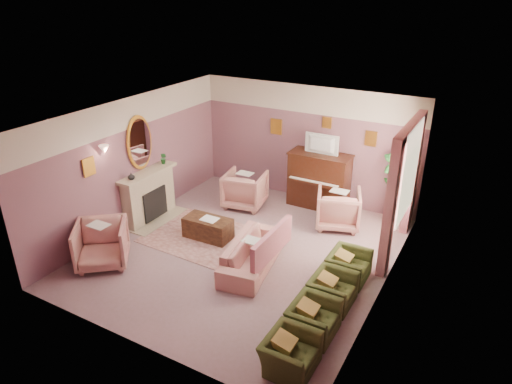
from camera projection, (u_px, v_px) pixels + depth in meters
The scene contains 48 objects.
floor at pixel (244, 251), 9.17m from camera, with size 5.50×6.00×0.01m, color gray.
ceiling at pixel (242, 115), 8.01m from camera, with size 5.50×6.00×0.01m, color white.
wall_back at pixel (306, 144), 10.97m from camera, with size 5.50×0.02×2.80m, color #6A4A5D.
wall_front at pixel (131, 266), 6.21m from camera, with size 5.50×0.02×2.80m, color #6A4A5D.
wall_left at pixel (133, 163), 9.81m from camera, with size 0.02×6.00×2.80m, color #6A4A5D.
wall_right at pixel (389, 222), 7.37m from camera, with size 0.02×6.00×2.80m, color #6A4A5D.
picture_rail_band at pixel (308, 99), 10.52m from camera, with size 5.50×0.01×0.65m, color beige.
stripe_panel at pixel (404, 208), 8.54m from camera, with size 0.01×3.00×2.15m, color #A3B190.
fireplace_surround at pixel (149, 196), 10.25m from camera, with size 0.30×1.40×1.10m, color tan.
fireplace_inset at pixel (153, 203), 10.27m from camera, with size 0.18×0.72×0.68m, color black.
fire_ember at pixel (155, 211), 10.33m from camera, with size 0.06×0.54×0.10m, color orange.
mantel_shelf at pixel (147, 173), 10.00m from camera, with size 0.40×1.55×0.07m, color tan.
hearth at pixel (158, 220), 10.39m from camera, with size 0.55×1.50×0.02m, color tan.
mirror_frame at pixel (139, 143), 9.78m from camera, with size 0.04×0.72×1.20m, color gold.
mirror_glass at pixel (140, 143), 9.77m from camera, with size 0.01×0.60×1.06m, color white.
sconce_shade at pixel (104, 149), 8.84m from camera, with size 0.20×0.20×0.16m, color #FFBD9F.
piano at pixel (319, 181), 10.81m from camera, with size 1.40×0.60×1.30m, color #32160C.
piano_keyshelf at pixel (313, 183), 10.50m from camera, with size 1.30×0.12×0.06m, color #32160C.
piano_keys at pixel (314, 182), 10.49m from camera, with size 1.20×0.08×0.02m, color white.
piano_top at pixel (321, 155), 10.53m from camera, with size 1.45×0.65×0.04m, color #32160C.
television at pixel (321, 143), 10.37m from camera, with size 0.80×0.12×0.48m, color black.
print_back_left at pixel (276, 127), 11.16m from camera, with size 0.30×0.03×0.38m, color gold.
print_back_right at pixel (371, 139), 10.10m from camera, with size 0.26×0.03×0.34m, color gold.
print_back_mid at pixel (327, 123), 10.47m from camera, with size 0.22×0.03×0.26m, color gold.
print_left_wall at pixel (89, 167), 8.71m from camera, with size 0.03×0.28×0.36m, color gold.
window_blind at pixel (409, 172), 8.50m from camera, with size 0.03×1.40×1.80m, color beige.
curtain_left at pixel (390, 210), 7.97m from camera, with size 0.16×0.34×2.60m, color #B96170.
curtain_right at pixel (413, 175), 9.43m from camera, with size 0.16×0.34×2.60m, color #B96170.
pelmet at pixel (412, 127), 8.18m from camera, with size 0.16×2.20×0.16m, color #B96170.
mantel_plant at pixel (163, 158), 10.36m from camera, with size 0.16×0.16×0.28m, color #226828.
mantel_vase at pixel (131, 176), 9.55m from camera, with size 0.16×0.16×0.16m, color beige.
area_rug at pixel (207, 238), 9.65m from camera, with size 2.50×1.80×0.01m, color #A8766F.
coffee_table at pixel (208, 228), 9.58m from camera, with size 1.00×0.50×0.45m, color #3E2414.
table_paper at pixel (210, 219), 9.46m from camera, with size 0.35×0.28×0.01m, color white.
sofa at pixel (253, 248), 8.55m from camera, with size 0.64×1.92×0.77m, color tan.
sofa_throw at pixel (272, 244), 8.28m from camera, with size 0.10×1.45×0.53m, color #B96170.
floral_armchair_left at pixel (245, 188), 10.88m from camera, with size 0.91×0.91×0.95m, color tan.
floral_armchair_right at pixel (338, 207), 9.95m from camera, with size 0.91×0.91×0.95m, color tan.
floral_armchair_front at pixel (101, 242), 8.57m from camera, with size 0.91×0.91×0.95m, color tan.
olive_chair_a at pixel (290, 348), 6.26m from camera, with size 0.55×0.78×0.68m, color #3F491E.
olive_chair_b at pixel (314, 314), 6.91m from camera, with size 0.55×0.78×0.68m, color #3F491E.
olive_chair_c at pixel (333, 286), 7.56m from camera, with size 0.55×0.78×0.68m, color #3F491E.
olive_chair_d at pixel (349, 262), 8.21m from camera, with size 0.55×0.78×0.68m, color #3F491E.
side_table at pixel (397, 210), 10.07m from camera, with size 0.52×0.52×0.70m, color silver.
side_plant_big at pixel (400, 189), 9.86m from camera, with size 0.30×0.30×0.34m, color #226828.
side_plant_small at pixel (404, 193), 9.73m from camera, with size 0.16×0.16×0.28m, color #226828.
palm_pot at pixel (393, 219), 10.08m from camera, with size 0.34×0.34×0.34m, color brown.
palm_plant at pixel (398, 182), 9.71m from camera, with size 0.76×0.76×1.44m, color #226828.
Camera 1 is at (4.04, -6.73, 4.89)m, focal length 32.00 mm.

